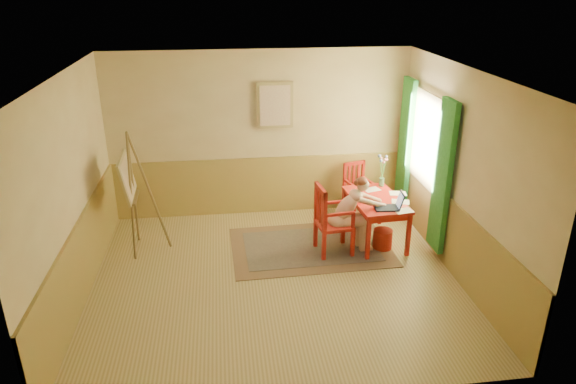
{
  "coord_description": "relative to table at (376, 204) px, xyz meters",
  "views": [
    {
      "loc": [
        -0.62,
        -6.13,
        3.85
      ],
      "look_at": [
        0.25,
        0.55,
        1.05
      ],
      "focal_mm": 32.45,
      "sensor_mm": 36.0,
      "label": 1
    }
  ],
  "objects": [
    {
      "name": "chair_back",
      "position": [
        -0.03,
        1.0,
        -0.17
      ],
      "size": [
        0.5,
        0.52,
        0.92
      ],
      "color": "red",
      "rests_on": "room"
    },
    {
      "name": "figure",
      "position": [
        -0.45,
        -0.26,
        0.02
      ],
      "size": [
        0.89,
        0.42,
        1.17
      ],
      "color": "beige",
      "rests_on": "room"
    },
    {
      "name": "window",
      "position": [
        0.76,
        0.19,
        0.71
      ],
      "size": [
        0.12,
        2.01,
        2.2
      ],
      "color": "white",
      "rests_on": "room"
    },
    {
      "name": "wall_portrait",
      "position": [
        -1.41,
        1.29,
        1.27
      ],
      "size": [
        0.6,
        0.05,
        0.76
      ],
      "color": "#A28E57",
      "rests_on": "room"
    },
    {
      "name": "wainscot",
      "position": [
        -1.66,
        -0.11,
        -0.13
      ],
      "size": [
        5.0,
        4.5,
        1.0
      ],
      "color": "tan",
      "rests_on": "room"
    },
    {
      "name": "table",
      "position": [
        0.0,
        0.0,
        0.0
      ],
      "size": [
        0.82,
        1.26,
        0.72
      ],
      "color": "red",
      "rests_on": "room"
    },
    {
      "name": "easel",
      "position": [
        -3.64,
        0.19,
        0.47
      ],
      "size": [
        0.63,
        0.83,
        1.86
      ],
      "color": "olive",
      "rests_on": "room"
    },
    {
      "name": "rug",
      "position": [
        -1.02,
        -0.09,
        -0.62
      ],
      "size": [
        2.44,
        1.66,
        0.02
      ],
      "color": "#8C7251",
      "rests_on": "room"
    },
    {
      "name": "wastebasket",
      "position": [
        0.06,
        -0.27,
        -0.48
      ],
      "size": [
        0.37,
        0.37,
        0.31
      ],
      "primitive_type": "cylinder",
      "rotation": [
        0.0,
        0.0,
        -0.32
      ],
      "color": "#B32A1D",
      "rests_on": "room"
    },
    {
      "name": "vase",
      "position": [
        0.23,
        0.5,
        0.33
      ],
      "size": [
        0.2,
        0.26,
        0.52
      ],
      "color": "#3F724C",
      "rests_on": "table"
    },
    {
      "name": "room",
      "position": [
        -1.66,
        -0.91,
        0.77
      ],
      "size": [
        5.04,
        4.54,
        2.84
      ],
      "color": "tan",
      "rests_on": "ground"
    },
    {
      "name": "chair_left",
      "position": [
        -0.76,
        -0.29,
        -0.09
      ],
      "size": [
        0.55,
        0.53,
        1.08
      ],
      "color": "red",
      "rests_on": "room"
    },
    {
      "name": "papers",
      "position": [
        0.25,
        -0.04,
        0.09
      ],
      "size": [
        0.66,
        1.09,
        0.0
      ],
      "color": "white",
      "rests_on": "table"
    },
    {
      "name": "laptop",
      "position": [
        0.1,
        -0.39,
        0.14
      ],
      "size": [
        0.42,
        0.28,
        0.25
      ],
      "color": "#1E2338",
      "rests_on": "table"
    }
  ]
}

